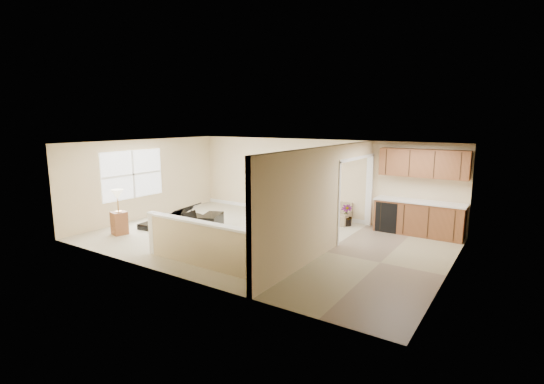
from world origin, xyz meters
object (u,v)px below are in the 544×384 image
Objects in this scene: small_plant at (346,217)px; piano_bench at (212,225)px; piano at (176,206)px; loveseat at (328,212)px; lamp_stand at (119,215)px; palm_plant at (273,194)px; accent_table at (274,202)px.

piano_bench is at bearing -132.37° from small_plant.
piano is 1.39× the size of loveseat.
piano_bench is 0.68× the size of lamp_stand.
piano_bench is at bearing -12.98° from piano.
loveseat is 0.69m from small_plant.
palm_plant is (-1.82, -0.29, 0.40)m from loveseat.
loveseat reaches higher than accent_table.
piano is at bearing -122.21° from palm_plant.
lamp_stand is (-2.35, -4.16, 0.06)m from accent_table.
loveseat is at bearing 31.84° from piano.
lamp_stand is at bearing -136.25° from loveseat.
accent_table is (1.69, 2.70, -0.15)m from piano.
lamp_stand is at bearing -148.11° from piano_bench.
loveseat is 1.85m from accent_table.
piano is 1.60m from lamp_stand.
lamp_stand is at bearing -122.59° from piano.
palm_plant is at bearing 49.38° from piano.
loveseat is 1.17× the size of lamp_stand.
loveseat is at bearing 9.15° from palm_plant.
piano is at bearing 175.43° from piano_bench.
accent_table is 0.58× the size of lamp_stand.
piano is 2.38× the size of piano_bench.
accent_table is 0.24m from palm_plant.
piano_bench is 2.83m from palm_plant.
palm_plant reaches higher than small_plant.
piano reaches higher than piano_bench.
palm_plant reaches higher than piano_bench.
small_plant is at bearing 2.63° from accent_table.
small_plant reaches higher than piano_bench.
palm_plant reaches higher than lamp_stand.
loveseat reaches higher than small_plant.
small_plant is (2.68, 2.93, -0.02)m from piano_bench.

